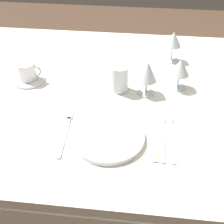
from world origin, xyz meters
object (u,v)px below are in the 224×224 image
dinner_plate (108,137)px  spoon_dessert (171,133)px  spoon_soup (163,133)px  wine_glass_left (180,68)px  coffee_cup_left (28,71)px  wine_glass_far (173,41)px  dinner_knife (154,138)px  drink_tumbler (120,78)px  wine_glass_right (148,72)px  fork_outer (66,131)px

dinner_plate → spoon_dessert: bearing=14.0°
spoon_soup → wine_glass_left: size_ratio=1.75×
coffee_cup_left → wine_glass_far: wine_glass_far is taller
dinner_knife → spoon_dessert: (0.06, 0.03, 0.00)m
spoon_soup → drink_tumbler: 0.30m
spoon_soup → wine_glass_left: bearing=77.5°
coffee_cup_left → wine_glass_far: size_ratio=0.70×
dinner_knife → spoon_soup: (0.03, 0.03, 0.00)m
dinner_plate → wine_glass_left: (0.24, 0.34, 0.08)m
wine_glass_far → drink_tumbler: 0.35m
dinner_knife → wine_glass_far: bearing=82.4°
coffee_cup_left → wine_glass_left: 0.62m
coffee_cup_left → wine_glass_right: size_ratio=0.71×
fork_outer → drink_tumbler: 0.32m
spoon_soup → wine_glass_far: size_ratio=1.60×
coffee_cup_left → wine_glass_left: wine_glass_left is taller
wine_glass_right → wine_glass_far: (0.11, 0.28, 0.00)m
coffee_cup_left → wine_glass_far: bearing=22.2°
drink_tumbler → wine_glass_right: bearing=-4.8°
wine_glass_right → wine_glass_far: wine_glass_far is taller
wine_glass_far → wine_glass_left: bearing=-85.0°
dinner_knife → drink_tumbler: drink_tumbler is taller
wine_glass_left → wine_glass_far: size_ratio=0.91×
fork_outer → coffee_cup_left: bearing=127.2°
wine_glass_left → fork_outer: bearing=-141.1°
coffee_cup_left → wine_glass_left: (0.62, 0.02, 0.04)m
fork_outer → spoon_dessert: spoon_dessert is taller
wine_glass_left → dinner_knife: bearing=-106.2°
spoon_dessert → drink_tumbler: 0.31m
spoon_dessert → wine_glass_right: size_ratio=1.67×
dinner_plate → drink_tumbler: drink_tumbler is taller
wine_glass_left → drink_tumbler: wine_glass_left is taller
dinner_knife → spoon_dessert: 0.06m
spoon_soup → dinner_plate: bearing=-164.5°
wine_glass_left → drink_tumbler: bearing=-169.3°
dinner_plate → spoon_soup: size_ratio=1.08×
spoon_soup → wine_glass_far: (0.04, 0.51, 0.10)m
wine_glass_left → spoon_dessert: bearing=-97.0°
dinner_plate → spoon_soup: dinner_plate is taller
coffee_cup_left → fork_outer: bearing=-52.8°
dinner_plate → drink_tumbler: bearing=87.9°
spoon_dessert → coffee_cup_left: coffee_cup_left is taller
wine_glass_far → drink_tumbler: (-0.21, -0.27, -0.04)m
dinner_plate → dinner_knife: dinner_plate is taller
coffee_cup_left → wine_glass_right: bearing=-3.9°
spoon_dessert → coffee_cup_left: 0.64m
wine_glass_left → wine_glass_right: size_ratio=0.93×
drink_tumbler → dinner_knife: bearing=-62.1°
dinner_plate → fork_outer: (-0.15, 0.02, -0.01)m
spoon_dessert → drink_tumbler: size_ratio=2.13×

